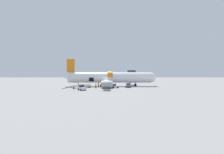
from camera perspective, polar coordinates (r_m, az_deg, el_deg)
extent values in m
plane|color=gray|center=(49.65, -3.19, -4.17)|extent=(500.00, 500.00, 0.00)
cube|color=silver|center=(44.28, -2.23, -4.74)|extent=(18.94, 2.43, 0.01)
cylinder|color=#4C4C51|center=(60.22, 7.40, -1.61)|extent=(0.60, 0.60, 3.61)
cube|color=silver|center=(60.18, 7.41, 1.27)|extent=(2.44, 9.87, 2.44)
cube|color=#333842|center=(55.90, 8.07, 1.32)|extent=(3.17, 1.60, 2.93)
cylinder|color=white|center=(52.57, -0.82, -0.20)|extent=(31.49, 3.99, 3.99)
sphere|color=white|center=(54.98, 15.82, -0.19)|extent=(3.79, 3.79, 3.79)
cone|color=white|center=(54.78, -17.53, -0.20)|extent=(4.59, 3.67, 3.67)
cylinder|color=orange|center=(52.53, -0.82, 0.19)|extent=(1.89, 4.00, 4.00)
cube|color=orange|center=(54.70, -16.79, 4.54)|extent=(2.99, 0.28, 5.04)
cube|color=white|center=(50.65, -18.30, 0.19)|extent=(0.85, 8.31, 0.20)
cube|color=white|center=(58.64, -15.91, 0.25)|extent=(0.85, 8.31, 0.20)
cube|color=white|center=(44.60, -2.38, -1.76)|extent=(2.02, 14.84, 0.40)
cube|color=white|center=(60.62, -2.07, -1.13)|extent=(2.02, 14.84, 0.40)
cylinder|color=#B2B7BF|center=(44.44, -2.12, -3.13)|extent=(3.61, 2.41, 2.41)
cylinder|color=#B2B7BF|center=(60.87, -1.87, -2.12)|extent=(3.61, 2.41, 2.41)
cube|color=black|center=(51.04, -8.61, -1.02)|extent=(1.70, 0.12, 1.40)
cylinder|color=#56565B|center=(53.60, 9.68, -2.26)|extent=(0.22, 0.22, 1.86)
sphere|color=black|center=(53.65, 9.68, -3.25)|extent=(1.05, 1.05, 1.05)
cylinder|color=#56565B|center=(50.02, -4.42, -2.46)|extent=(0.22, 0.22, 1.86)
sphere|color=black|center=(50.08, -4.42, -3.52)|extent=(1.05, 1.05, 1.05)
cylinder|color=#56565B|center=(55.40, -4.10, -2.16)|extent=(0.22, 0.22, 1.86)
sphere|color=black|center=(55.45, -4.10, -3.12)|extent=(1.05, 1.05, 1.05)
cube|color=silver|center=(46.11, 1.53, -3.94)|extent=(2.41, 1.77, 0.49)
cube|color=#232833|center=(46.09, 1.04, -3.27)|extent=(1.15, 1.42, 0.59)
cube|color=black|center=(46.19, 0.06, -4.05)|extent=(0.26, 1.41, 0.24)
sphere|color=black|center=(46.91, 0.63, -4.10)|extent=(0.56, 0.56, 0.56)
sphere|color=black|center=(45.43, 0.51, -4.26)|extent=(0.56, 0.56, 0.56)
sphere|color=black|center=(46.83, 2.52, -4.11)|extent=(0.56, 0.56, 0.56)
sphere|color=black|center=(45.36, 2.46, -4.27)|extent=(0.56, 0.56, 0.56)
cube|color=silver|center=(39.37, -12.37, -4.63)|extent=(2.53, 2.87, 0.62)
cube|color=#232833|center=(39.73, -12.63, -3.63)|extent=(1.58, 1.59, 0.70)
cube|color=black|center=(40.61, -13.10, -4.65)|extent=(1.06, 0.76, 0.31)
sphere|color=black|center=(40.44, -12.02, -4.88)|extent=(0.56, 0.56, 0.56)
sphere|color=black|center=(39.97, -13.69, -4.94)|extent=(0.56, 0.56, 0.56)
sphere|color=black|center=(38.85, -11.02, -5.10)|extent=(0.56, 0.56, 0.56)
sphere|color=black|center=(38.36, -12.74, -5.18)|extent=(0.56, 0.56, 0.56)
cube|color=silver|center=(48.05, 6.74, -3.70)|extent=(1.80, 2.68, 0.57)
cube|color=#232833|center=(47.57, 6.74, -3.00)|extent=(1.40, 1.28, 0.66)
cube|color=black|center=(46.76, 6.74, -3.96)|extent=(1.34, 0.30, 0.29)
sphere|color=black|center=(47.22, 5.88, -4.08)|extent=(0.56, 0.56, 0.56)
sphere|color=black|center=(47.23, 7.60, -4.08)|extent=(0.56, 0.56, 0.56)
sphere|color=black|center=(48.92, 5.90, -3.91)|extent=(0.56, 0.56, 0.56)
sphere|color=black|center=(48.92, 7.56, -3.91)|extent=(0.56, 0.56, 0.56)
cube|color=silver|center=(47.79, -10.71, -3.67)|extent=(3.11, 1.65, 0.05)
cube|color=silver|center=(47.58, -8.92, -3.34)|extent=(0.09, 1.59, 0.53)
cube|color=silver|center=(47.02, -10.85, -3.39)|extent=(3.01, 0.12, 0.53)
cube|color=silver|center=(48.52, -10.58, -3.27)|extent=(3.01, 0.12, 0.53)
cube|color=#333338|center=(47.56, -8.34, -3.99)|extent=(0.90, 0.10, 0.06)
sphere|color=black|center=(46.89, -9.55, -4.21)|extent=(0.40, 0.40, 0.40)
sphere|color=black|center=(48.46, -9.31, -4.05)|extent=(0.40, 0.40, 0.40)
sphere|color=black|center=(47.21, -12.15, -4.18)|extent=(0.40, 0.40, 0.40)
sphere|color=black|center=(48.77, -11.83, -4.03)|extent=(0.40, 0.40, 0.40)
cube|color=#1E2347|center=(47.33, -9.75, -3.47)|extent=(0.41, 0.32, 0.35)
cube|color=#721951|center=(47.49, -10.37, -3.46)|extent=(0.41, 0.27, 0.34)
cube|color=#4C1E1E|center=(48.07, -11.02, -3.42)|extent=(0.50, 0.30, 0.34)
cube|color=#4C1E1E|center=(47.74, -12.01, -3.36)|extent=(0.39, 0.26, 0.48)
cube|color=silver|center=(44.99, -14.43, -3.94)|extent=(2.93, 2.06, 0.05)
cube|color=silver|center=(44.95, -12.77, -3.66)|extent=(0.37, 1.54, 0.38)
cube|color=silver|center=(44.23, -14.46, -3.74)|extent=(2.58, 0.58, 0.38)
cube|color=silver|center=(45.72, -14.41, -3.60)|extent=(2.58, 0.58, 0.38)
cube|color=#333338|center=(44.99, -12.15, -4.25)|extent=(0.90, 0.26, 0.06)
sphere|color=black|center=(44.23, -13.25, -4.51)|extent=(0.40, 0.40, 0.40)
sphere|color=black|center=(45.78, -13.23, -4.34)|extent=(0.40, 0.40, 0.40)
sphere|color=black|center=(44.29, -15.67, -4.51)|extent=(0.40, 0.40, 0.40)
sphere|color=black|center=(45.84, -15.57, -4.34)|extent=(0.40, 0.40, 0.40)
cube|color=#14472D|center=(44.70, -14.53, -3.67)|extent=(0.45, 0.27, 0.42)
cube|color=#721951|center=(45.29, -14.85, -3.68)|extent=(0.36, 0.22, 0.32)
cube|color=#4C1E1E|center=(44.76, -15.71, -3.64)|extent=(0.51, 0.27, 0.46)
cylinder|color=#2D2D33|center=(48.91, -5.65, -3.74)|extent=(0.42, 0.42, 0.86)
cylinder|color=orange|center=(48.85, -5.65, -2.84)|extent=(0.54, 0.54, 0.68)
sphere|color=brown|center=(48.83, -5.65, -2.30)|extent=(0.24, 0.24, 0.24)
cylinder|color=orange|center=(48.98, -5.89, -2.92)|extent=(0.17, 0.17, 0.62)
cylinder|color=orange|center=(48.74, -5.40, -2.93)|extent=(0.17, 0.17, 0.62)
cylinder|color=#2D2D33|center=(48.53, -13.79, -3.79)|extent=(0.44, 0.44, 0.85)
cylinder|color=orange|center=(48.47, -13.79, -2.89)|extent=(0.56, 0.56, 0.67)
sphere|color=#9E7556|center=(48.45, -13.79, -2.36)|extent=(0.24, 0.24, 0.24)
cylinder|color=orange|center=(48.67, -13.95, -2.96)|extent=(0.18, 0.18, 0.62)
cylinder|color=orange|center=(48.29, -13.62, -2.99)|extent=(0.18, 0.18, 0.62)
cylinder|color=black|center=(45.45, -6.76, -4.13)|extent=(0.36, 0.36, 0.77)
cylinder|color=orange|center=(45.40, -6.76, -3.26)|extent=(0.46, 0.46, 0.61)
sphere|color=beige|center=(45.37, -6.76, -2.74)|extent=(0.21, 0.21, 0.21)
cylinder|color=orange|center=(45.31, -6.52, -3.35)|extent=(0.15, 0.15, 0.56)
cylinder|color=orange|center=(45.49, -7.01, -3.34)|extent=(0.15, 0.15, 0.56)
cylinder|color=black|center=(49.97, -13.84, -3.64)|extent=(0.46, 0.46, 0.90)
cylinder|color=#B7E019|center=(49.92, -13.85, -2.72)|extent=(0.59, 0.59, 0.70)
sphere|color=brown|center=(49.89, -13.85, -2.18)|extent=(0.25, 0.25, 0.25)
cylinder|color=#B7E019|center=(49.70, -13.70, -2.83)|extent=(0.19, 0.19, 0.65)
cylinder|color=#B7E019|center=(50.14, -13.98, -2.80)|extent=(0.19, 0.19, 0.65)
cube|color=black|center=(53.85, 17.56, -3.80)|extent=(0.50, 0.50, 0.03)
cone|color=orange|center=(53.83, 17.56, -3.47)|extent=(0.37, 0.37, 0.66)
cylinder|color=white|center=(53.83, 17.56, -3.44)|extent=(0.21, 0.21, 0.08)
cube|color=black|center=(36.90, -1.58, -5.80)|extent=(0.51, 0.51, 0.03)
cone|color=orange|center=(36.86, -1.58, -5.24)|extent=(0.38, 0.38, 0.76)
cylinder|color=white|center=(36.86, -1.58, -5.18)|extent=(0.22, 0.22, 0.09)
cube|color=black|center=(45.27, -0.73, -4.61)|extent=(0.64, 0.64, 0.03)
cone|color=orange|center=(45.24, -0.73, -4.21)|extent=(0.48, 0.48, 0.67)
cylinder|color=white|center=(45.24, -0.73, -4.17)|extent=(0.28, 0.28, 0.08)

